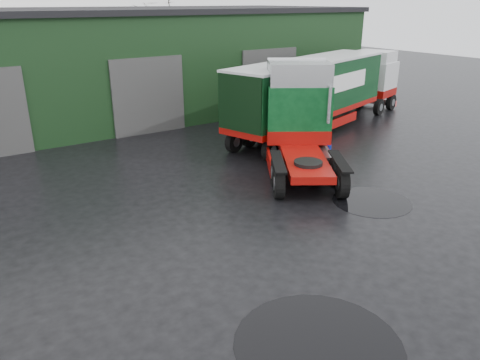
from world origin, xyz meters
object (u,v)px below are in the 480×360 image
object	(u,v)px
lorry_right	(310,98)
hero_tractor	(303,122)
wash_bucket	(328,147)
tree_back_b	(158,37)
warehouse	(108,62)

from	to	relation	value
lorry_right	hero_tractor	bearing A→B (deg)	-61.16
hero_tractor	wash_bucket	xyz separation A→B (m)	(3.34, 1.86, -2.06)
lorry_right	tree_back_b	distance (m)	21.10
hero_tractor	lorry_right	xyz separation A→B (m)	(4.38, 4.50, -0.22)
warehouse	wash_bucket	distance (m)	15.14
warehouse	hero_tractor	distance (m)	15.73
wash_bucket	lorry_right	bearing A→B (deg)	68.57
lorry_right	tree_back_b	xyz separation A→B (m)	(1.12, 21.00, 1.77)
lorry_right	wash_bucket	distance (m)	3.38
warehouse	hero_tractor	bearing A→B (deg)	-80.84
hero_tractor	tree_back_b	xyz separation A→B (m)	(5.50, 25.50, 1.55)
wash_bucket	warehouse	bearing A→B (deg)	113.19
hero_tractor	wash_bucket	world-z (taller)	hero_tractor
hero_tractor	warehouse	bearing A→B (deg)	132.00
warehouse	wash_bucket	xyz separation A→B (m)	(5.84, -13.64, -3.02)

